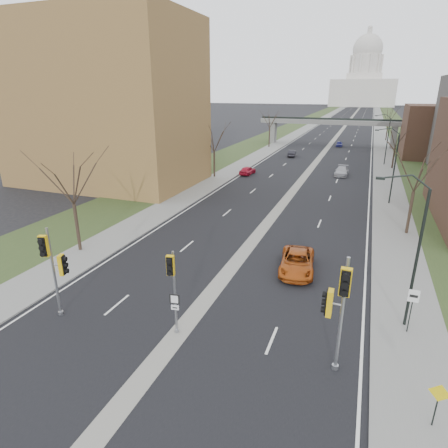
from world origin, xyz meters
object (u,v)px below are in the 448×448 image
Objects in this scene: speed_limit_sign at (412,303)px; car_left_near at (248,170)px; warning_sign at (438,399)px; signal_pole_median at (173,280)px; signal_pole_right at (338,300)px; car_right_mid at (342,171)px; car_right_far at (339,144)px; signal_pole_left at (54,261)px; car_right_near at (297,262)px; car_left_far at (292,153)px.

speed_limit_sign is 41.87m from car_left_near.
warning_sign is at bearing 121.85° from car_left_near.
signal_pole_median is 8.31m from signal_pole_right.
signal_pole_right is at bearing 168.60° from warning_sign.
signal_pole_median reaches higher than speed_limit_sign.
car_left_near is at bearing -160.59° from car_right_mid.
speed_limit_sign reaches higher than car_right_far.
car_right_mid is (12.57, 46.51, -2.98)m from signal_pole_left.
signal_pole_left is 7.21m from signal_pole_median.
speed_limit_sign is 0.56× the size of car_right_mid.
warning_sign reaches higher than car_right_mid.
signal_pole_left is 16.52m from car_right_near.
warning_sign is 0.53× the size of car_left_near.
car_left_far is (-17.35, 55.81, -1.28)m from speed_limit_sign.
signal_pole_right reaches higher than car_left_far.
warning_sign is (12.46, -1.70, -2.00)m from signal_pole_median.
speed_limit_sign is 74.43m from car_right_far.
warning_sign is at bearing -64.54° from car_right_near.
signal_pole_left is 0.94× the size of signal_pole_right.
car_right_far is (2.44, 78.53, -2.84)m from signal_pole_median.
car_left_far is at bearing 118.80° from warning_sign.
speed_limit_sign is at bearing 107.02° from warning_sign.
signal_pole_right is at bearing -85.11° from car_right_mid.
signal_pole_left is 2.72× the size of warning_sign.
signal_pole_left is at bearing 175.61° from signal_pole_median.
car_left_near is at bearing 91.37° from signal_pole_median.
warning_sign is at bearing -86.52° from speed_limit_sign.
speed_limit_sign is 58.46m from car_left_far.
warning_sign reaches higher than car_left_far.
warning_sign is 80.85m from car_right_far.
signal_pole_median reaches higher than car_right_far.
speed_limit_sign is at bearing 125.17° from car_left_near.
signal_pole_right reaches higher than signal_pole_left.
car_left_near is at bearing 129.12° from warning_sign.
car_right_mid is (-2.89, 45.56, -3.23)m from signal_pole_right.
signal_pole_right is 6.19m from speed_limit_sign.
warning_sign is 0.44× the size of car_right_mid.
signal_pole_left is at bearing -169.86° from warning_sign.
car_right_far is at bearing 109.95° from warning_sign.
signal_pole_median is 0.94× the size of car_right_near.
signal_pole_left is 2.12× the size of speed_limit_sign.
signal_pole_left is 1.43× the size of car_left_near.
signal_pole_left is at bearing -97.88° from car_right_far.
car_right_mid reaches higher than car_left_far.
speed_limit_sign is 6.46m from warning_sign.
warning_sign is 47.76m from car_left_near.
car_right_far is (7.79, 17.99, -0.04)m from car_left_far.
signal_pole_median reaches higher than car_right_near.
signal_pole_left is 15.50m from signal_pole_right.
car_left_near is (-21.15, 42.81, -0.79)m from warning_sign.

